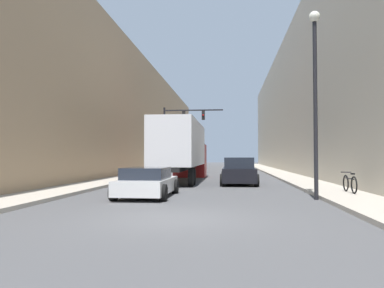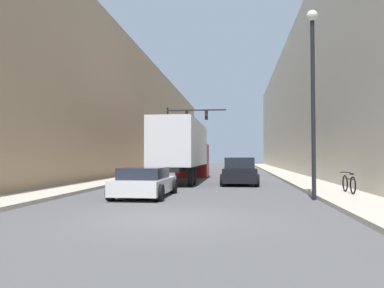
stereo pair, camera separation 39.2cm
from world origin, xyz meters
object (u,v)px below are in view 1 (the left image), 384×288
Objects in this scene: semi_truck at (182,149)px; sedan_car at (147,182)px; street_lamp at (315,79)px; traffic_signal_gantry at (178,128)px; parked_bicycle at (350,184)px; suv_car at (239,172)px.

sedan_car is (-0.14, -10.33, -1.62)m from semi_truck.
traffic_signal_gantry is at bearing 111.52° from street_lamp.
street_lamp is 4.74m from parked_bicycle.
suv_car is 9.19m from street_lamp.
parked_bicycle is (8.47, 1.15, -0.07)m from sedan_car.
parked_bicycle is at bearing 7.72° from sedan_car.
semi_truck reaches higher than parked_bicycle.
suv_car is 7.77m from parked_bicycle.
street_lamp is at bearing -68.48° from traffic_signal_gantry.
traffic_signal_gantry reaches higher than semi_truck.
street_lamp is (2.82, -7.82, 3.92)m from suv_car.
sedan_car is at bearing 176.96° from street_lamp.
semi_truck reaches higher than suv_car.
semi_truck is 10.45m from sedan_car.
suv_car is 0.63× the size of street_lamp.
suv_car reaches higher than sedan_car.
suv_car is 0.72× the size of traffic_signal_gantry.
traffic_signal_gantry is 23.13m from street_lamp.
semi_truck is 2.86× the size of sedan_car.
sedan_car is 0.59× the size of street_lamp.
semi_truck is at bearing -80.24° from traffic_signal_gantry.
sedan_car is at bearing -90.76° from semi_truck.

